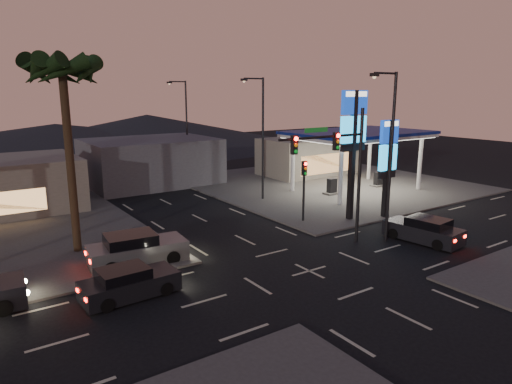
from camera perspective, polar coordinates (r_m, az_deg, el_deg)
ground at (r=23.64m, az=6.68°, el=-9.78°), size 140.00×140.00×0.00m
corner_lot_ne at (r=45.37m, az=8.69°, el=1.07°), size 24.00×24.00×0.12m
gas_station at (r=41.86m, az=12.67°, el=6.91°), size 12.20×8.20×5.47m
convenience_store at (r=50.03m, az=6.53°, el=4.44°), size 10.00×6.00×4.00m
pylon_sign_tall at (r=31.86m, az=12.08°, el=7.65°), size 2.20×0.35×9.00m
pylon_sign_short at (r=33.25m, az=16.18°, el=4.61°), size 1.60×0.35×7.00m
traffic_signal_mast at (r=26.18m, az=10.33°, el=4.16°), size 6.10×0.39×8.00m
pedestal_signal at (r=31.35m, az=6.03°, el=1.37°), size 0.32×0.39×4.30m
streetlight_near at (r=27.69m, az=16.31°, el=5.33°), size 2.14×0.25×10.00m
streetlight_mid at (r=37.25m, az=0.61°, el=7.54°), size 2.14×0.25×10.00m
streetlight_far at (r=49.34m, az=-8.88°, el=8.60°), size 2.14×0.25×10.00m
palm_a at (r=26.47m, az=-22.99°, el=12.61°), size 4.41×4.41×10.86m
building_far_mid at (r=45.98m, az=-13.04°, el=3.75°), size 12.00×9.00×4.40m
hill_right at (r=82.14m, az=-13.40°, el=7.65°), size 50.00×50.00×5.00m
hill_center at (r=78.06m, az=-23.74°, el=6.34°), size 60.00×60.00×4.00m
car_lane_a_front at (r=21.24m, az=-15.63°, el=-10.93°), size 4.38×1.99×1.40m
car_lane_b_front at (r=24.97m, az=-14.75°, el=-6.99°), size 5.29×2.58×1.68m
suv_station at (r=29.47m, az=20.28°, el=-4.51°), size 2.44×4.73×1.51m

